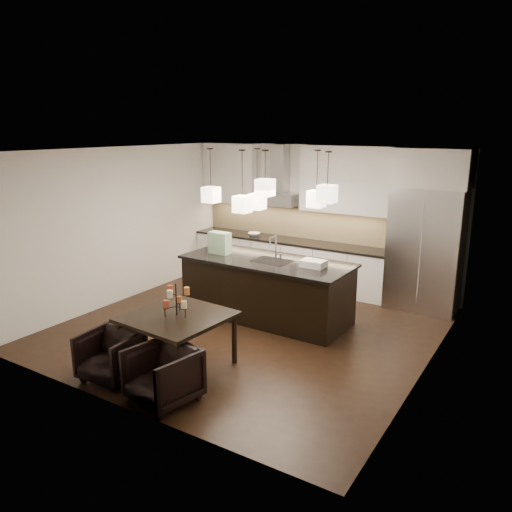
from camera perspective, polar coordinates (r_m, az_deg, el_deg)
The scene contains 37 objects.
floor at distance 8.11m, azimuth -0.76°, elevation -8.26°, with size 5.50×5.50×0.02m, color black.
ceiling at distance 7.49m, azimuth -0.83°, elevation 12.06°, with size 5.50×5.50×0.02m, color white.
wall_back at distance 10.06m, azimuth 7.77°, elevation 4.49°, with size 5.50×0.02×2.80m, color silver.
wall_front at distance 5.64m, azimuth -16.17°, elevation -3.94°, with size 5.50×0.02×2.80m, color silver.
wall_left at distance 9.43m, azimuth -15.07°, elevation 3.44°, with size 0.02×5.50×2.80m, color silver.
wall_right at distance 6.65m, azimuth 19.65°, elevation -1.44°, with size 0.02×5.50×2.80m, color silver.
refrigerator at distance 9.12m, azimuth 18.78°, elevation 0.71°, with size 1.20×0.72×2.15m, color #B7B7BA.
fridge_panel at distance 8.91m, azimuth 19.52°, elevation 9.48°, with size 1.26×0.72×0.65m, color silver.
lower_cabinets at distance 10.25m, azimuth 3.64°, elevation -0.72°, with size 4.21×0.62×0.88m, color silver.
countertop at distance 10.14m, azimuth 3.68°, elevation 1.78°, with size 4.21×0.66×0.04m, color black.
backsplash at distance 10.33m, azimuth 4.51°, elevation 3.91°, with size 4.21×0.02×0.63m, color #CEB681.
upper_cab_left at distance 10.83m, azimuth -2.83°, elevation 9.44°, with size 1.25×0.35×1.25m, color silver.
upper_cab_right at distance 9.57m, azimuth 10.50°, elevation 8.55°, with size 1.86×0.35×1.25m, color silver.
hood_canopy at distance 10.18m, azimuth 2.40°, elevation 6.54°, with size 0.90×0.52×0.24m, color #B7B7BA.
hood_chimney at distance 10.21m, azimuth 2.74°, elevation 9.95°, with size 0.30×0.28×0.96m, color #B7B7BA.
fruit_bowl at distance 10.47m, azimuth -0.22°, elevation 2.51°, with size 0.26×0.26×0.06m, color silver.
island_body at distance 8.37m, azimuth 1.22°, elevation -3.92°, with size 2.75×1.10×0.97m, color black.
island_top at distance 8.22m, azimuth 1.24°, elevation -0.57°, with size 2.84×1.19×0.04m, color black.
faucet at distance 8.20m, azimuth 2.30°, elevation 1.05°, with size 0.11×0.26×0.42m, color silver, non-canonical shape.
tote_bag at distance 8.61m, azimuth -4.18°, elevation 1.51°, with size 0.37×0.20×0.37m, color #1C6B30.
food_container at distance 7.83m, azimuth 6.57°, elevation -0.86°, with size 0.37×0.26×0.11m, color silver.
dining_table at distance 6.82m, azimuth -8.90°, elevation -9.57°, with size 1.23×1.23×0.74m, color black, non-canonical shape.
candelabra at distance 6.60m, azimuth -9.10°, elevation -4.94°, with size 0.35×0.35×0.43m, color black, non-canonical shape.
candle_a at distance 6.53m, azimuth -8.23°, elevation -5.53°, with size 0.07×0.07×0.10m, color beige.
candle_b at distance 6.74m, azimuth -8.79°, elevation -4.88°, with size 0.07×0.07×0.10m, color #C2652D.
candle_c at distance 6.59m, azimuth -10.24°, elevation -5.42°, with size 0.07×0.07×0.10m, color #A53F26.
candle_d at distance 6.55m, azimuth -7.93°, elevation -3.97°, with size 0.07×0.07×0.10m, color #C2652D.
candle_e at distance 6.67m, azimuth -9.80°, elevation -3.73°, with size 0.07×0.07×0.10m, color #A53F26.
candle_f at distance 6.47m, azimuth -9.82°, elevation -4.30°, with size 0.07×0.07×0.10m, color beige.
armchair_left at distance 6.73m, azimuth -16.27°, elevation -10.83°, with size 0.67×0.69×0.63m, color black.
armchair_right at distance 6.06m, azimuth -10.60°, elevation -13.23°, with size 0.71×0.73×0.67m, color black.
pendant_a at distance 8.38m, azimuth -5.16°, elevation 6.99°, with size 0.24×0.24×0.26m, color #F1DDC5.
pendant_b at distance 8.37m, azimuth 0.12°, elevation 6.24°, with size 0.24×0.24×0.26m, color #F1DDC5.
pendant_c at distance 7.74m, azimuth 1.04°, elevation 7.83°, with size 0.24×0.24×0.26m, color #F1DDC5.
pendant_d at distance 7.86m, azimuth 6.91°, elevation 6.48°, with size 0.24×0.24×0.26m, color #F1DDC5.
pendant_e at distance 7.38m, azimuth 8.13°, elevation 7.04°, with size 0.24×0.24×0.26m, color #F1DDC5.
pendant_f at distance 7.86m, azimuth -1.57°, elevation 5.93°, with size 0.24×0.24×0.26m, color #F1DDC5.
Camera 1 is at (4.05, -6.29, 3.13)m, focal length 35.00 mm.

